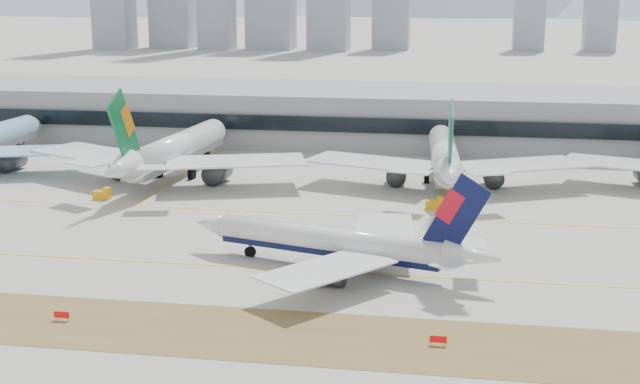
% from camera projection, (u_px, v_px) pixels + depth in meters
% --- Properties ---
extents(ground, '(3000.00, 3000.00, 0.00)m').
position_uv_depth(ground, '(289.00, 260.00, 148.41)').
color(ground, '#A8A59D').
rests_on(ground, ground).
extents(taxiing_airliner, '(52.42, 44.68, 17.96)m').
position_uv_depth(taxiing_airliner, '(340.00, 244.00, 142.41)').
color(taxiing_airliner, white).
rests_on(taxiing_airliner, ground).
extents(widebody_eva, '(68.22, 66.97, 24.39)m').
position_uv_depth(widebody_eva, '(172.00, 152.00, 207.14)').
color(widebody_eva, white).
rests_on(widebody_eva, ground).
extents(widebody_cathay, '(64.29, 63.04, 22.97)m').
position_uv_depth(widebody_cathay, '(445.00, 158.00, 202.14)').
color(widebody_cathay, white).
rests_on(widebody_cathay, ground).
extents(terminal, '(280.00, 43.10, 15.00)m').
position_uv_depth(terminal, '(368.00, 115.00, 256.82)').
color(terminal, gray).
rests_on(terminal, ground).
extents(hold_sign_left, '(2.20, 0.15, 1.35)m').
position_uv_depth(hold_sign_left, '(62.00, 315.00, 121.61)').
color(hold_sign_left, red).
rests_on(hold_sign_left, ground).
extents(hold_sign_right, '(2.20, 0.15, 1.35)m').
position_uv_depth(hold_sign_right, '(438.00, 339.00, 113.31)').
color(hold_sign_right, red).
rests_on(hold_sign_right, ground).
extents(gse_c, '(3.55, 2.00, 2.60)m').
position_uv_depth(gse_c, '(435.00, 204.00, 181.06)').
color(gse_c, '#F8A00D').
rests_on(gse_c, ground).
extents(gse_b, '(3.55, 2.00, 2.60)m').
position_uv_depth(gse_b, '(103.00, 194.00, 189.19)').
color(gse_b, '#F8A00D').
rests_on(gse_b, ground).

